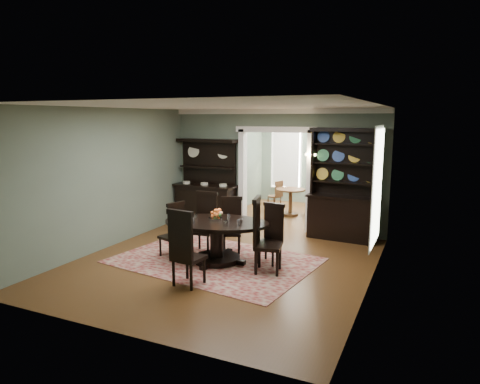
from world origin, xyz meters
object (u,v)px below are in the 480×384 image
Objects in this scene: dining_table at (217,234)px; parlor_table at (290,198)px; sideboard at (206,194)px; welsh_dresser at (344,199)px.

parlor_table is at bearing 78.76° from dining_table.
sideboard is (-1.71, 2.68, 0.22)m from dining_table.
parlor_table is (-1.85, 1.81, -0.42)m from welsh_dresser.
sideboard is 2.68× the size of parlor_table.
sideboard is 2.54m from parlor_table.
dining_table reaches higher than parlor_table.
dining_table is 0.88× the size of welsh_dresser.
welsh_dresser reaches higher than dining_table.
welsh_dresser is at bearing 2.28° from sideboard.
sideboard is 3.62m from welsh_dresser.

